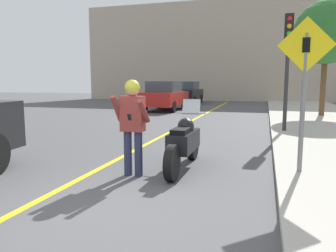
{
  "coord_description": "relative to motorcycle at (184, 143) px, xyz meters",
  "views": [
    {
      "loc": [
        2.38,
        -3.33,
        1.64
      ],
      "look_at": [
        0.57,
        2.78,
        0.78
      ],
      "focal_mm": 35.0,
      "sensor_mm": 36.0,
      "label": 1
    }
  ],
  "objects": [
    {
      "name": "person_biker",
      "position": [
        -0.74,
        -0.72,
        0.52
      ],
      "size": [
        0.59,
        0.46,
        1.68
      ],
      "color": "#282D4C",
      "rests_on": "ground"
    },
    {
      "name": "crossing_sign",
      "position": [
        2.05,
        -0.05,
        1.17
      ],
      "size": [
        0.91,
        0.08,
        2.57
      ],
      "color": "slate",
      "rests_on": "sidewalk_curb"
    },
    {
      "name": "ground_plane",
      "position": [
        -0.94,
        -2.59,
        -0.5
      ],
      "size": [
        80.0,
        80.0,
        0.0
      ],
      "primitive_type": "plane",
      "color": "#4C4C4F"
    },
    {
      "name": "parked_car_black",
      "position": [
        -4.35,
        18.61,
        0.35
      ],
      "size": [
        1.88,
        4.2,
        1.68
      ],
      "color": "black",
      "rests_on": "ground"
    },
    {
      "name": "building_backdrop",
      "position": [
        -0.94,
        23.41,
        3.81
      ],
      "size": [
        28.0,
        1.2,
        8.62
      ],
      "color": "#B2A38E",
      "rests_on": "ground"
    },
    {
      "name": "road_center_line",
      "position": [
        -1.54,
        3.41,
        -0.5
      ],
      "size": [
        0.12,
        36.0,
        0.01
      ],
      "color": "yellow",
      "rests_on": "ground"
    },
    {
      "name": "parked_car_red",
      "position": [
        -4.15,
        12.33,
        0.35
      ],
      "size": [
        1.88,
        4.2,
        1.68
      ],
      "color": "black",
      "rests_on": "ground"
    },
    {
      "name": "motorcycle",
      "position": [
        0.0,
        0.0,
        0.0
      ],
      "size": [
        0.62,
        2.24,
        1.29
      ],
      "color": "black",
      "rests_on": "ground"
    },
    {
      "name": "street_tree",
      "position": [
        3.94,
        10.42,
        3.32
      ],
      "size": [
        2.8,
        2.8,
        5.11
      ],
      "color": "brown",
      "rests_on": "sidewalk_curb"
    },
    {
      "name": "traffic_light",
      "position": [
        2.05,
        4.92,
        2.1
      ],
      "size": [
        0.26,
        0.3,
        3.56
      ],
      "color": "#2D2D30",
      "rests_on": "sidewalk_curb"
    }
  ]
}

